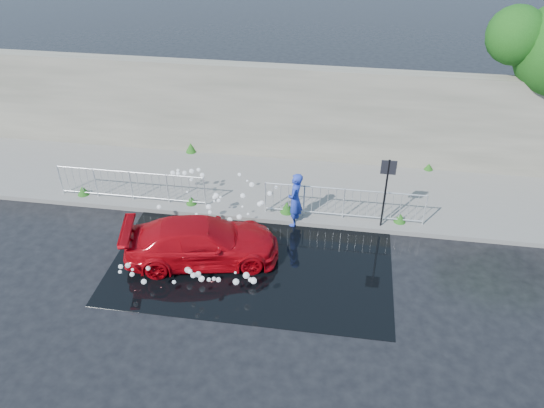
{
  "coord_description": "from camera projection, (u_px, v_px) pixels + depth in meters",
  "views": [
    {
      "loc": [
        2.85,
        -10.63,
        10.01
      ],
      "look_at": [
        0.84,
        2.53,
        1.0
      ],
      "focal_mm": 35.0,
      "sensor_mm": 36.0,
      "label": 1
    }
  ],
  "objects": [
    {
      "name": "curb",
      "position": [
        248.0,
        217.0,
        17.08
      ],
      "size": [
        30.0,
        0.25,
        0.16
      ],
      "primitive_type": "cube",
      "color": "slate",
      "rests_on": "ground"
    },
    {
      "name": "sign_post",
      "position": [
        387.0,
        183.0,
        15.72
      ],
      "size": [
        0.45,
        0.06,
        2.5
      ],
      "color": "black",
      "rests_on": "ground"
    },
    {
      "name": "puddle",
      "position": [
        252.0,
        260.0,
        15.42
      ],
      "size": [
        8.0,
        5.0,
        0.01
      ],
      "primitive_type": "cube",
      "color": "black",
      "rests_on": "ground"
    },
    {
      "name": "railing_left",
      "position": [
        131.0,
        185.0,
        17.5
      ],
      "size": [
        5.05,
        0.05,
        1.1
      ],
      "color": "silver",
      "rests_on": "pavement"
    },
    {
      "name": "red_car",
      "position": [
        202.0,
        242.0,
        15.14
      ],
      "size": [
        4.67,
        2.72,
        1.27
      ],
      "primitive_type": "imported",
      "rotation": [
        0.0,
        0.0,
        1.8
      ],
      "color": "#A8060F",
      "rests_on": "ground"
    },
    {
      "name": "water_spray",
      "position": [
        213.0,
        227.0,
        15.65
      ],
      "size": [
        3.74,
        5.6,
        1.03
      ],
      "color": "white",
      "rests_on": "ground"
    },
    {
      "name": "weeds",
      "position": [
        246.0,
        186.0,
        18.23
      ],
      "size": [
        12.17,
        3.93,
        0.38
      ],
      "color": "#214F15",
      "rests_on": "pavement"
    },
    {
      "name": "railing_right",
      "position": [
        344.0,
        202.0,
        16.63
      ],
      "size": [
        5.05,
        0.05,
        1.1
      ],
      "color": "silver",
      "rests_on": "pavement"
    },
    {
      "name": "ground",
      "position": [
        228.0,
        282.0,
        14.67
      ],
      "size": [
        90.0,
        90.0,
        0.0
      ],
      "primitive_type": "plane",
      "color": "black",
      "rests_on": "ground"
    },
    {
      "name": "retaining_wall",
      "position": [
        268.0,
        112.0,
        19.5
      ],
      "size": [
        30.0,
        0.6,
        3.5
      ],
      "primitive_type": "cube",
      "color": "#636153",
      "rests_on": "pavement"
    },
    {
      "name": "pavement",
      "position": [
        259.0,
        185.0,
        18.72
      ],
      "size": [
        30.0,
        4.0,
        0.15
      ],
      "primitive_type": "cube",
      "color": "slate",
      "rests_on": "ground"
    },
    {
      "name": "person",
      "position": [
        295.0,
        200.0,
        16.43
      ],
      "size": [
        0.56,
        0.74,
        1.83
      ],
      "primitive_type": "imported",
      "rotation": [
        0.0,
        0.0,
        -1.76
      ],
      "color": "#243AB5",
      "rests_on": "ground"
    }
  ]
}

